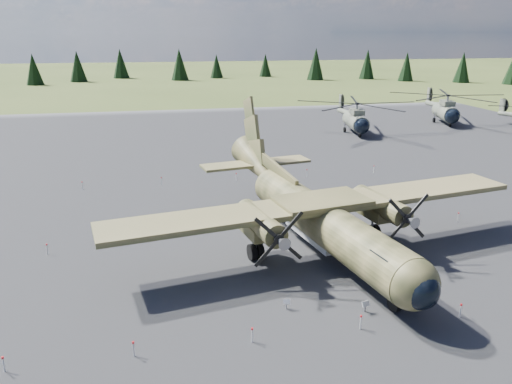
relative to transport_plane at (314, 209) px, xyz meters
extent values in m
plane|color=#545F2A|center=(-2.83, 2.32, -2.97)|extent=(500.00, 500.00, 0.00)
cube|color=#535358|center=(-2.83, 12.32, -2.97)|extent=(120.00, 120.00, 0.04)
cylinder|color=#393B20|center=(0.29, -1.64, -0.50)|extent=(6.37, 19.64, 3.02)
sphere|color=#393B20|center=(1.99, -11.20, -0.50)|extent=(3.43, 3.43, 2.96)
sphere|color=black|center=(2.09, -11.78, -0.55)|extent=(2.52, 2.52, 2.17)
cube|color=black|center=(1.69, -9.50, 0.31)|extent=(2.42, 2.08, 0.59)
cone|color=#393B20|center=(-1.93, 10.88, 0.64)|extent=(4.21, 7.81, 4.54)
cube|color=#9D9FA2|center=(0.10, -0.58, -1.74)|extent=(3.15, 6.73, 0.54)
cube|color=#303D20|center=(0.20, -1.11, 0.74)|extent=(31.42, 9.08, 0.38)
cube|color=#393B20|center=(0.20, -1.11, 0.98)|extent=(7.05, 4.95, 0.38)
cylinder|color=#393B20|center=(-4.52, -2.28, 0.15)|extent=(2.57, 5.80, 1.62)
cube|color=#393B20|center=(-4.67, -1.43, -0.55)|extent=(2.23, 3.89, 0.86)
cone|color=gray|center=(-3.91, -5.73, 0.15)|extent=(0.98, 1.10, 0.82)
cylinder|color=black|center=(-4.67, -1.43, -2.38)|extent=(1.14, 1.33, 1.19)
cylinder|color=#393B20|center=(5.03, -0.58, 0.15)|extent=(2.57, 5.80, 1.62)
cube|color=#393B20|center=(4.88, 0.27, -0.55)|extent=(2.23, 3.89, 0.86)
cone|color=gray|center=(5.64, -4.03, 0.15)|extent=(0.98, 1.10, 0.82)
cylinder|color=black|center=(4.88, 0.27, -2.38)|extent=(1.14, 1.33, 1.19)
cube|color=#393B20|center=(-1.22, 6.85, 1.28)|extent=(1.72, 8.07, 1.81)
cube|color=#303D20|center=(-2.03, 11.41, 0.69)|extent=(10.61, 4.15, 0.24)
cylinder|color=gray|center=(1.76, -9.92, -1.60)|extent=(0.18, 0.18, 0.97)
cylinder|color=black|center=(1.76, -9.92, -2.38)|extent=(0.55, 1.06, 1.01)
cylinder|color=#67685A|center=(20.03, 40.70, -1.06)|extent=(3.63, 7.74, 2.59)
sphere|color=black|center=(19.49, 37.01, -1.11)|extent=(2.70, 2.70, 2.38)
sphere|color=#67685A|center=(20.56, 44.38, -1.06)|extent=(2.70, 2.70, 2.38)
cube|color=#67685A|center=(19.97, 40.29, 0.59)|extent=(2.22, 3.53, 0.78)
cylinder|color=gray|center=(19.97, 40.29, 1.37)|extent=(0.42, 0.42, 1.03)
cylinder|color=#67685A|center=(21.12, 48.22, -0.70)|extent=(2.13, 8.86, 1.48)
cube|color=#67685A|center=(21.68, 52.06, 0.59)|extent=(0.43, 1.47, 2.48)
cylinder|color=black|center=(22.04, 52.00, 0.59)|extent=(0.45, 2.67, 2.69)
cylinder|color=black|center=(19.58, 37.63, -2.56)|extent=(0.39, 0.74, 0.70)
cylinder|color=black|center=(18.82, 42.13, -2.56)|extent=(0.43, 0.86, 0.83)
cylinder|color=gray|center=(18.82, 42.13, -2.02)|extent=(0.16, 0.16, 1.50)
cylinder|color=black|center=(21.59, 41.72, -2.56)|extent=(0.43, 0.86, 0.83)
cylinder|color=gray|center=(21.59, 41.72, -2.02)|extent=(0.16, 0.16, 1.50)
cylinder|color=#67685A|center=(38.93, 45.99, -0.98)|extent=(4.65, 8.20, 2.69)
sphere|color=black|center=(37.91, 42.25, -1.04)|extent=(3.05, 3.05, 2.48)
sphere|color=#67685A|center=(39.96, 49.73, -0.98)|extent=(3.05, 3.05, 2.48)
cube|color=#67685A|center=(38.82, 45.57, 0.74)|extent=(2.68, 3.81, 0.81)
cylinder|color=gray|center=(38.82, 45.57, 1.55)|extent=(0.48, 0.48, 1.08)
cylinder|color=#67685A|center=(41.03, 53.62, -0.60)|extent=(3.31, 9.11, 1.54)
cube|color=#67685A|center=(42.11, 57.52, 0.74)|extent=(0.63, 1.52, 2.59)
cylinder|color=black|center=(42.47, 57.42, 0.74)|extent=(0.81, 2.72, 2.80)
cylinder|color=black|center=(38.08, 42.87, -2.54)|extent=(0.49, 0.79, 0.73)
cylinder|color=black|center=(37.87, 47.62, -2.54)|extent=(0.54, 0.92, 0.86)
cylinder|color=gray|center=(37.87, 47.62, -1.98)|extent=(0.19, 0.19, 1.56)
cylinder|color=black|center=(40.68, 46.85, -2.54)|extent=(0.54, 0.92, 0.86)
cylinder|color=gray|center=(40.68, 46.85, -1.98)|extent=(0.19, 0.19, 1.56)
cube|color=#67685A|center=(48.87, 44.45, 0.22)|extent=(0.20, 1.30, 2.22)
cylinder|color=black|center=(49.19, 44.45, 0.22)|extent=(0.06, 2.41, 2.41)
cube|color=gray|center=(-4.23, -8.34, -2.72)|extent=(0.09, 0.09, 0.51)
cube|color=silver|center=(-4.23, -8.39, -2.47)|extent=(0.44, 0.25, 0.29)
cube|color=gray|center=(0.12, -9.56, -2.69)|extent=(0.10, 0.10, 0.56)
cube|color=silver|center=(0.12, -9.61, -2.42)|extent=(0.49, 0.31, 0.32)
cylinder|color=silver|center=(-18.83, -11.18, -2.57)|extent=(0.07, 0.07, 0.80)
cylinder|color=red|center=(-18.83, -11.18, -2.17)|extent=(0.12, 0.12, 0.10)
cylinder|color=silver|center=(-12.83, -11.18, -2.57)|extent=(0.07, 0.07, 0.80)
cylinder|color=red|center=(-12.83, -11.18, -2.17)|extent=(0.12, 0.12, 0.10)
cylinder|color=silver|center=(-6.83, -11.18, -2.57)|extent=(0.07, 0.07, 0.80)
cylinder|color=red|center=(-6.83, -11.18, -2.17)|extent=(0.12, 0.12, 0.10)
cylinder|color=silver|center=(-0.83, -11.18, -2.57)|extent=(0.07, 0.07, 0.80)
cylinder|color=red|center=(-0.83, -11.18, -2.17)|extent=(0.12, 0.12, 0.10)
cylinder|color=silver|center=(5.17, -11.18, -2.57)|extent=(0.07, 0.07, 0.80)
cylinder|color=red|center=(5.17, -11.18, -2.17)|extent=(0.12, 0.12, 0.10)
cylinder|color=silver|center=(-18.83, 18.32, -2.57)|extent=(0.07, 0.07, 0.80)
cylinder|color=red|center=(-18.83, 18.32, -2.17)|extent=(0.12, 0.12, 0.10)
cylinder|color=silver|center=(-10.83, 18.32, -2.57)|extent=(0.07, 0.07, 0.80)
cylinder|color=red|center=(-10.83, 18.32, -2.17)|extent=(0.12, 0.12, 0.10)
cylinder|color=silver|center=(-2.83, 18.32, -2.57)|extent=(0.07, 0.07, 0.80)
cylinder|color=red|center=(-2.83, 18.32, -2.17)|extent=(0.12, 0.12, 0.10)
cylinder|color=silver|center=(5.17, 18.32, -2.57)|extent=(0.07, 0.07, 0.80)
cylinder|color=red|center=(5.17, 18.32, -2.17)|extent=(0.12, 0.12, 0.10)
cylinder|color=silver|center=(13.17, 18.32, -2.57)|extent=(0.07, 0.07, 0.80)
cylinder|color=red|center=(13.17, 18.32, -2.17)|extent=(0.12, 0.12, 0.10)
cylinder|color=silver|center=(-19.33, 2.32, -2.57)|extent=(0.07, 0.07, 0.80)
cylinder|color=red|center=(-19.33, 2.32, -2.17)|extent=(0.12, 0.12, 0.10)
cylinder|color=silver|center=(13.67, 2.32, -2.57)|extent=(0.07, 0.07, 0.80)
cylinder|color=red|center=(13.67, 2.32, -2.17)|extent=(0.12, 0.12, 0.10)
cone|color=black|center=(86.53, 114.66, 1.77)|extent=(5.32, 5.32, 9.49)
cone|color=black|center=(71.27, 122.75, 1.67)|extent=(5.21, 5.21, 9.30)
cone|color=black|center=(61.88, 132.92, 1.98)|extent=(5.55, 5.55, 9.92)
cone|color=black|center=(43.35, 133.16, 2.32)|extent=(5.93, 5.93, 10.58)
cone|color=black|center=(29.42, 149.14, 1.05)|extent=(4.51, 4.51, 8.05)
cone|color=black|center=(11.25, 146.63, 1.09)|extent=(4.55, 4.55, 8.12)
cone|color=black|center=(-1.98, 140.65, 2.19)|extent=(5.78, 5.78, 10.33)
cone|color=black|center=(-21.83, 152.79, 2.03)|extent=(5.60, 5.60, 10.00)
cone|color=black|center=(-34.78, 141.76, 1.94)|extent=(5.50, 5.50, 9.82)
cone|color=black|center=(-46.52, 133.30, 1.71)|extent=(5.24, 5.24, 9.37)
camera|label=1|loc=(-11.09, -33.13, 12.44)|focal=35.00mm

